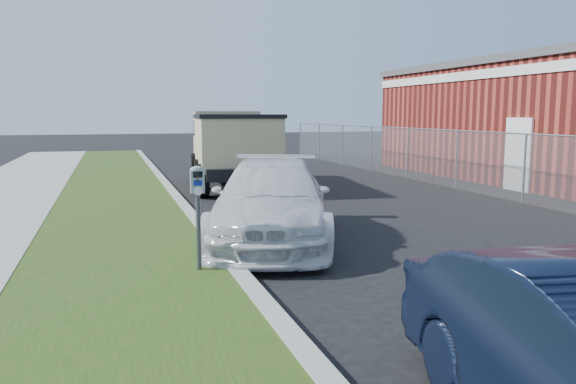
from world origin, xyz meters
name	(u,v)px	position (x,y,z in m)	size (l,w,h in m)	color
ground	(389,257)	(0.00, 0.00, 0.00)	(120.00, 120.00, 0.00)	black
streetside	(31,250)	(-5.57, 2.00, 0.07)	(6.12, 50.00, 0.15)	gray
chainlink_fence	(457,148)	(6.00, 7.00, 1.26)	(0.06, 30.06, 30.00)	slate
parking_meter	(198,195)	(-3.11, -0.22, 1.20)	(0.21, 0.15, 1.46)	#3F4247
white_wagon	(271,200)	(-1.46, 1.85, 0.73)	(2.05, 5.05, 1.47)	silver
dump_truck	(232,144)	(-0.49, 9.82, 1.35)	(2.97, 6.33, 2.40)	black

